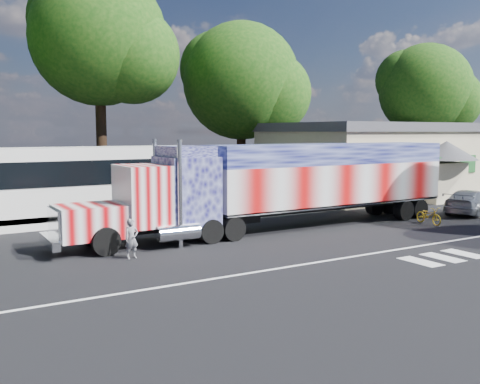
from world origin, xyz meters
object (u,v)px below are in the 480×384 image
woman (132,239)px  tree_ne_a (243,82)px  semi_truck (289,183)px  bicycle (429,215)px  coach_bus (73,184)px  tree_n_mid (101,39)px  parked_car (470,202)px  tree_far_ne (427,91)px

woman → tree_ne_a: tree_ne_a is taller
woman → semi_truck: bearing=5.3°
woman → bicycle: bearing=-10.1°
semi_truck → woman: size_ratio=13.84×
bicycle → tree_ne_a: 19.51m
woman → tree_ne_a: bearing=40.8°
semi_truck → coach_bus: 10.84m
coach_bus → woman: bearing=-90.5°
semi_truck → tree_ne_a: 17.78m
tree_n_mid → coach_bus: bearing=-116.4°
parked_car → tree_n_mid: (-15.71, 16.82, 10.02)m
coach_bus → parked_car: bearing=-22.8°
tree_far_ne → coach_bus: bearing=-169.3°
coach_bus → tree_ne_a: tree_ne_a is taller
coach_bus → tree_far_ne: size_ratio=1.05×
semi_truck → tree_ne_a: bearing=66.2°
parked_car → woman: bearing=71.9°
tree_n_mid → tree_far_ne: 29.44m
tree_n_mid → tree_far_ne: (29.26, -2.12, -2.38)m
semi_truck → woman: (-8.44, -1.95, -1.48)m
woman → tree_ne_a: 24.19m
tree_far_ne → bicycle: bearing=-139.2°
parked_car → bicycle: bearing=83.5°
tree_ne_a → tree_far_ne: size_ratio=1.03×
woman → tree_far_ne: (33.53, 15.18, 7.58)m
coach_bus → tree_n_mid: tree_n_mid is taller
semi_truck → coach_bus: bearing=140.5°
coach_bus → tree_n_mid: size_ratio=0.86×
tree_n_mid → tree_far_ne: size_ratio=1.22×
bicycle → tree_ne_a: tree_ne_a is taller
coach_bus → tree_n_mid: bearing=63.6°
semi_truck → parked_car: (11.54, -1.47, -1.53)m
bicycle → tree_n_mid: bearing=128.8°
tree_n_mid → tree_far_ne: tree_n_mid is taller
semi_truck → coach_bus: (-8.36, 6.89, -0.23)m
semi_truck → tree_n_mid: 18.02m
parked_car → tree_far_ne: tree_far_ne is taller
bicycle → semi_truck: bearing=166.6°
coach_bus → tree_far_ne: bearing=10.7°
coach_bus → parked_car: size_ratio=2.82×
coach_bus → tree_n_mid: 12.85m
tree_n_mid → semi_truck: bearing=-74.8°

